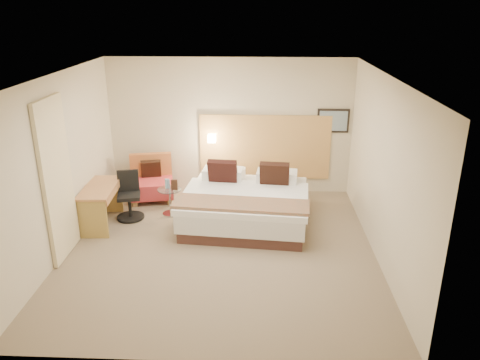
{
  "coord_description": "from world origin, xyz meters",
  "views": [
    {
      "loc": [
        0.59,
        -6.52,
        3.64
      ],
      "look_at": [
        0.29,
        0.41,
        1.01
      ],
      "focal_mm": 35.0,
      "sensor_mm": 36.0,
      "label": 1
    }
  ],
  "objects_px": {
    "lounge_chair": "(152,182)",
    "bed": "(246,203)",
    "side_table": "(170,200)",
    "desk_chair": "(129,199)",
    "desk": "(102,195)"
  },
  "relations": [
    {
      "from": "bed",
      "to": "desk_chair",
      "type": "bearing_deg",
      "value": 178.82
    },
    {
      "from": "side_table",
      "to": "lounge_chair",
      "type": "bearing_deg",
      "value": 124.38
    },
    {
      "from": "bed",
      "to": "desk_chair",
      "type": "xyz_separation_m",
      "value": [
        -2.1,
        0.04,
        0.01
      ]
    },
    {
      "from": "lounge_chair",
      "to": "desk_chair",
      "type": "height_order",
      "value": "desk_chair"
    },
    {
      "from": "lounge_chair",
      "to": "side_table",
      "type": "distance_m",
      "value": 0.88
    },
    {
      "from": "side_table",
      "to": "desk",
      "type": "height_order",
      "value": "desk"
    },
    {
      "from": "lounge_chair",
      "to": "desk",
      "type": "relative_size",
      "value": 0.82
    },
    {
      "from": "lounge_chair",
      "to": "bed",
      "type": "bearing_deg",
      "value": -26.66
    },
    {
      "from": "bed",
      "to": "side_table",
      "type": "bearing_deg",
      "value": 170.81
    },
    {
      "from": "lounge_chair",
      "to": "desk",
      "type": "xyz_separation_m",
      "value": [
        -0.59,
        -1.2,
        0.21
      ]
    },
    {
      "from": "bed",
      "to": "desk",
      "type": "distance_m",
      "value": 2.51
    },
    {
      "from": "side_table",
      "to": "bed",
      "type": "bearing_deg",
      "value": -9.19
    },
    {
      "from": "side_table",
      "to": "desk",
      "type": "relative_size",
      "value": 0.42
    },
    {
      "from": "lounge_chair",
      "to": "desk_chair",
      "type": "bearing_deg",
      "value": -102.5
    },
    {
      "from": "bed",
      "to": "desk_chair",
      "type": "distance_m",
      "value": 2.1
    }
  ]
}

